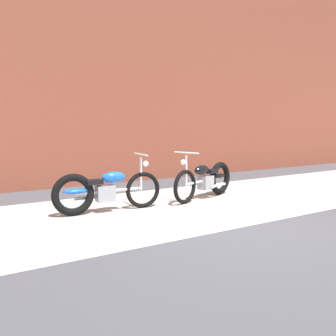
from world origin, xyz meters
name	(u,v)px	position (x,y,z in m)	size (l,w,h in m)	color
ground_plane	(243,227)	(0.00, 0.00, 0.00)	(80.00, 80.00, 0.00)	#47474C
sidewalk_slab	(179,206)	(0.00, 1.75, 0.00)	(36.00, 3.50, 0.01)	#B2ADA3
brick_building_wall	(107,63)	(0.00, 5.20, 3.18)	(36.00, 0.50, 6.37)	brown
motorcycle_blue	(101,190)	(-1.48, 2.02, 0.40)	(2.01, 0.58, 1.03)	black
motorcycle_black	(208,179)	(0.96, 2.08, 0.40)	(1.94, 0.85, 1.03)	black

